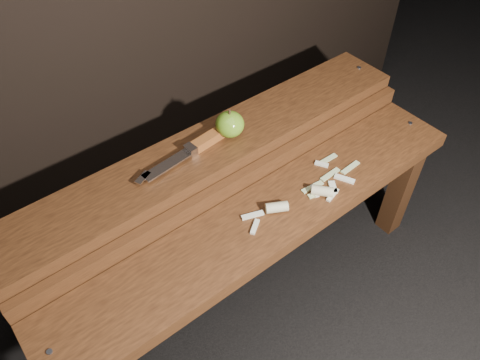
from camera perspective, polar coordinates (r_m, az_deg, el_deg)
ground at (r=1.52m, az=1.45°, el=-13.15°), size 60.00×60.00×0.00m
bench_front_tier at (r=1.20m, az=3.62°, el=-6.47°), size 1.20×0.20×0.42m
bench_rear_tier at (r=1.27m, az=-2.96°, el=1.57°), size 1.20×0.21×0.50m
apple at (r=1.22m, az=-1.25°, el=6.81°), size 0.08×0.08×0.08m
knife at (r=1.20m, az=-4.82°, el=4.38°), size 0.30×0.06×0.03m
apple_scraps at (r=1.19m, az=8.12°, el=-1.71°), size 0.39×0.13×0.03m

